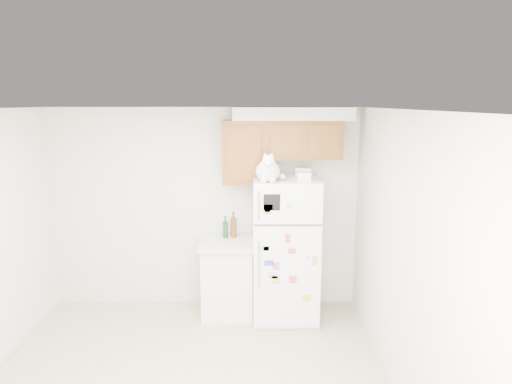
{
  "coord_description": "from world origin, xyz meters",
  "views": [
    {
      "loc": [
        0.64,
        -3.55,
        2.56
      ],
      "look_at": [
        0.64,
        1.55,
        1.55
      ],
      "focal_mm": 32.0,
      "sensor_mm": 36.0,
      "label": 1
    }
  ],
  "objects_px": {
    "storage_box_front": "(304,176)",
    "bottle_amber": "(234,224)",
    "storage_box_back": "(304,172)",
    "bottle_green": "(225,227)",
    "refrigerator": "(286,249)",
    "base_counter": "(228,278)",
    "cat": "(268,170)"
  },
  "relations": [
    {
      "from": "refrigerator",
      "to": "base_counter",
      "type": "relative_size",
      "value": 1.85
    },
    {
      "from": "bottle_green",
      "to": "storage_box_back",
      "type": "bearing_deg",
      "value": -4.88
    },
    {
      "from": "bottle_green",
      "to": "base_counter",
      "type": "bearing_deg",
      "value": -77.72
    },
    {
      "from": "storage_box_back",
      "to": "storage_box_front",
      "type": "bearing_deg",
      "value": -75.33
    },
    {
      "from": "bottle_amber",
      "to": "cat",
      "type": "bearing_deg",
      "value": -49.01
    },
    {
      "from": "refrigerator",
      "to": "storage_box_front",
      "type": "xyz_separation_m",
      "value": [
        0.19,
        -0.14,
        0.89
      ]
    },
    {
      "from": "storage_box_back",
      "to": "refrigerator",
      "type": "bearing_deg",
      "value": -123.53
    },
    {
      "from": "base_counter",
      "to": "cat",
      "type": "bearing_deg",
      "value": -31.93
    },
    {
      "from": "storage_box_front",
      "to": "bottle_amber",
      "type": "distance_m",
      "value": 1.12
    },
    {
      "from": "base_counter",
      "to": "bottle_green",
      "type": "distance_m",
      "value": 0.62
    },
    {
      "from": "storage_box_back",
      "to": "bottle_amber",
      "type": "distance_m",
      "value": 1.08
    },
    {
      "from": "base_counter",
      "to": "storage_box_front",
      "type": "height_order",
      "value": "storage_box_front"
    },
    {
      "from": "base_counter",
      "to": "cat",
      "type": "distance_m",
      "value": 1.47
    },
    {
      "from": "storage_box_front",
      "to": "bottle_amber",
      "type": "xyz_separation_m",
      "value": [
        -0.81,
        0.39,
        -0.66
      ]
    },
    {
      "from": "cat",
      "to": "storage_box_front",
      "type": "bearing_deg",
      "value": 10.68
    },
    {
      "from": "storage_box_front",
      "to": "bottle_green",
      "type": "xyz_separation_m",
      "value": [
        -0.91,
        0.38,
        -0.69
      ]
    },
    {
      "from": "storage_box_back",
      "to": "storage_box_front",
      "type": "distance_m",
      "value": 0.3
    },
    {
      "from": "refrigerator",
      "to": "bottle_green",
      "type": "xyz_separation_m",
      "value": [
        -0.73,
        0.24,
        0.21
      ]
    },
    {
      "from": "bottle_green",
      "to": "bottle_amber",
      "type": "xyz_separation_m",
      "value": [
        0.1,
        0.01,
        0.03
      ]
    },
    {
      "from": "refrigerator",
      "to": "storage_box_back",
      "type": "xyz_separation_m",
      "value": [
        0.22,
        0.15,
        0.9
      ]
    },
    {
      "from": "bottle_amber",
      "to": "base_counter",
      "type": "bearing_deg",
      "value": -110.11
    },
    {
      "from": "base_counter",
      "to": "bottle_green",
      "type": "relative_size",
      "value": 3.36
    },
    {
      "from": "storage_box_front",
      "to": "storage_box_back",
      "type": "bearing_deg",
      "value": 85.98
    },
    {
      "from": "base_counter",
      "to": "bottle_amber",
      "type": "xyz_separation_m",
      "value": [
        0.06,
        0.18,
        0.62
      ]
    },
    {
      "from": "bottle_green",
      "to": "bottle_amber",
      "type": "height_order",
      "value": "bottle_amber"
    },
    {
      "from": "storage_box_back",
      "to": "base_counter",
      "type": "bearing_deg",
      "value": -153.47
    },
    {
      "from": "refrigerator",
      "to": "storage_box_back",
      "type": "bearing_deg",
      "value": 35.04
    },
    {
      "from": "cat",
      "to": "bottle_green",
      "type": "relative_size",
      "value": 1.77
    },
    {
      "from": "storage_box_front",
      "to": "bottle_green",
      "type": "distance_m",
      "value": 1.2
    },
    {
      "from": "bottle_green",
      "to": "refrigerator",
      "type": "bearing_deg",
      "value": -18.01
    },
    {
      "from": "cat",
      "to": "bottle_amber",
      "type": "bearing_deg",
      "value": 130.99
    },
    {
      "from": "storage_box_back",
      "to": "bottle_green",
      "type": "relative_size",
      "value": 0.66
    }
  ]
}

